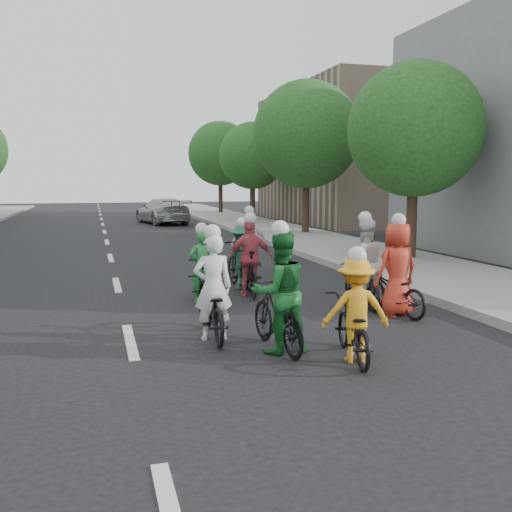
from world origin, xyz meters
name	(u,v)px	position (x,y,z in m)	size (l,w,h in m)	color
ground	(130,341)	(0.00, 0.00, 0.00)	(120.00, 120.00, 0.00)	black
sidewalk_right	(340,248)	(8.00, 10.00, 0.07)	(4.00, 80.00, 0.15)	gray
curb_right	(289,249)	(6.05, 10.00, 0.09)	(0.18, 80.00, 0.18)	#999993
bldg_se	(366,156)	(16.00, 24.00, 4.00)	(10.00, 14.00, 8.00)	gray
tree_r_0	(415,130)	(8.80, 6.60, 3.96)	(4.00, 4.00, 5.97)	black
tree_r_1	(306,135)	(8.80, 15.60, 4.52)	(4.80, 4.80, 6.93)	black
tree_r_2	(252,156)	(8.80, 24.60, 3.96)	(4.00, 4.00, 5.97)	black
tree_r_3	(220,153)	(8.80, 33.60, 4.52)	(4.80, 4.80, 6.93)	black
cyclist_0	(212,302)	(1.26, -0.15, 0.58)	(0.69, 1.81, 1.79)	black
cyclist_1	(279,302)	(2.04, -1.10, 0.72)	(0.92, 1.73, 1.90)	black
cyclist_2	(354,319)	(2.90, -1.77, 0.57)	(1.01, 1.74, 1.58)	black
cyclist_3	(250,265)	(2.71, 2.93, 0.66)	(1.00, 1.71, 1.80)	black
cyclist_4	(395,280)	(4.80, 0.47, 0.66)	(0.93, 1.76, 1.88)	black
cyclist_5	(202,275)	(1.60, 2.58, 0.56)	(0.54, 1.49, 1.62)	black
cyclist_6	(363,273)	(4.52, 1.22, 0.68)	(0.86, 1.56, 1.88)	black
cyclist_7	(242,261)	(2.74, 3.76, 0.64)	(1.01, 1.89, 1.64)	black
cyclist_8	(249,251)	(3.43, 5.65, 0.62)	(1.00, 1.67, 1.81)	black
follow_car_lead	(162,211)	(3.38, 24.67, 0.74)	(2.07, 5.08, 1.47)	#ACACB1
follow_car_trail	(161,208)	(4.03, 31.29, 0.61)	(1.45, 3.60, 1.23)	silver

